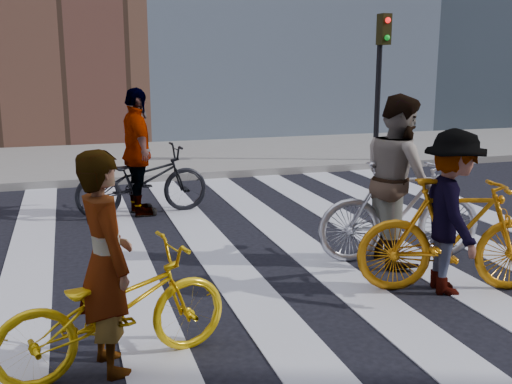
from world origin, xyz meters
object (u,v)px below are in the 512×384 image
traffic_signal (381,64)px  rider_right (452,212)px  rider_left (106,263)px  rider_mid (398,179)px  bike_yellow_left (115,309)px  bike_silver_mid (401,211)px  bike_yellow_right (454,235)px  rider_rear (138,152)px  bike_dark_rear (142,181)px

traffic_signal → rider_right: traffic_signal is taller
rider_left → rider_mid: (3.43, 1.62, 0.13)m
bike_yellow_left → bike_silver_mid: bearing=-78.7°
bike_silver_mid → bike_yellow_right: bike_silver_mid is taller
bike_yellow_left → rider_rear: 4.81m
bike_dark_rear → rider_right: rider_right is taller
bike_yellow_right → rider_rear: (-2.69, 4.15, 0.38)m
rider_mid → rider_right: (-0.00, -1.04, -0.15)m
bike_yellow_right → rider_mid: rider_mid is taller
bike_yellow_right → bike_dark_rear: 4.92m
bike_yellow_left → bike_silver_mid: bike_silver_mid is taller
bike_silver_mid → bike_yellow_right: (-0.00, -1.04, -0.01)m
traffic_signal → bike_dark_rear: size_ratio=1.63×
bike_silver_mid → bike_dark_rear: 4.08m
bike_silver_mid → rider_left: size_ratio=1.17×
rider_mid → rider_left: bearing=123.3°
bike_yellow_right → rider_mid: size_ratio=1.00×
bike_dark_rear → rider_mid: bearing=-146.0°
traffic_signal → bike_dark_rear: bearing=-153.5°
traffic_signal → rider_left: bearing=-130.5°
rider_right → rider_rear: rider_rear is taller
rider_right → rider_rear: size_ratio=0.86×
bike_yellow_right → rider_rear: bearing=49.7°
traffic_signal → rider_mid: (-2.98, -5.88, -1.29)m
rider_right → rider_rear: 4.92m
rider_left → bike_yellow_right: bearing=-94.5°
rider_right → rider_rear: bearing=49.2°
bike_dark_rear → bike_yellow_left: bearing=164.7°
bike_yellow_left → rider_left: bearing=76.0°
bike_yellow_right → rider_left: bearing=116.2°
rider_mid → rider_right: rider_mid is taller
bike_yellow_left → rider_mid: bearing=-78.4°
bike_silver_mid → rider_rear: (-2.69, 3.11, 0.37)m
bike_silver_mid → rider_mid: rider_mid is taller
bike_yellow_left → bike_yellow_right: size_ratio=0.92×
traffic_signal → rider_right: (-2.98, -6.92, -1.44)m
traffic_signal → bike_yellow_right: traffic_signal is taller
bike_yellow_left → bike_dark_rear: (0.79, 4.73, 0.06)m
traffic_signal → rider_right: size_ratio=1.98×
traffic_signal → rider_left: traffic_signal is taller
rider_mid → rider_right: 1.05m
rider_rear → bike_yellow_right: bearing=-152.8°
bike_silver_mid → rider_rear: size_ratio=1.03×
traffic_signal → rider_rear: (-5.62, -2.77, -1.31)m
traffic_signal → rider_rear: bearing=-153.8°
rider_left → bike_silver_mid: bearing=-79.1°
bike_silver_mid → bike_dark_rear: (-2.64, 3.11, -0.07)m
traffic_signal → rider_left: size_ratio=1.94×
bike_dark_rear → rider_rear: rider_rear is taller
bike_silver_mid → rider_mid: 0.39m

